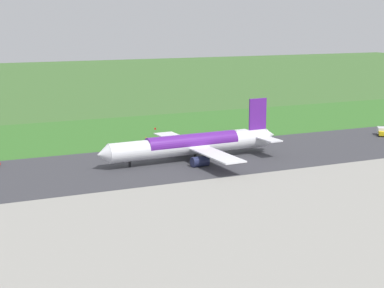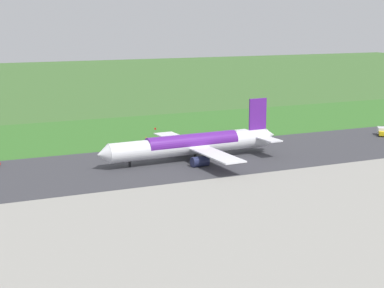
# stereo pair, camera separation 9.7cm
# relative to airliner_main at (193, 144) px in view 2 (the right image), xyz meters

# --- Properties ---
(ground_plane) EXTENTS (800.00, 800.00, 0.00)m
(ground_plane) POSITION_rel_airliner_main_xyz_m (-11.35, 0.02, -4.35)
(ground_plane) COLOR #3D662D
(runway_asphalt) EXTENTS (600.00, 40.44, 0.06)m
(runway_asphalt) POSITION_rel_airliner_main_xyz_m (-11.35, 0.02, -4.32)
(runway_asphalt) COLOR #38383D
(runway_asphalt) RESTS_ON ground
(grass_verge_foreground) EXTENTS (600.00, 80.00, 0.04)m
(grass_verge_foreground) POSITION_rel_airliner_main_xyz_m (-11.35, -37.76, -4.33)
(grass_verge_foreground) COLOR #346B27
(grass_verge_foreground) RESTS_ON ground
(airliner_main) EXTENTS (54.11, 44.23, 15.88)m
(airliner_main) POSITION_rel_airliner_main_xyz_m (0.00, 0.00, 0.00)
(airliner_main) COLOR white
(airliner_main) RESTS_ON ground
(service_truck_baggage) EXTENTS (5.10, 6.07, 2.65)m
(service_truck_baggage) POSITION_rel_airliner_main_xyz_m (-71.40, -6.26, -2.95)
(service_truck_baggage) COLOR gold
(service_truck_baggage) RESTS_ON ground
(no_stopping_sign) EXTENTS (0.60, 0.10, 2.65)m
(no_stopping_sign) POSITION_rel_airliner_main_xyz_m (-2.80, -36.83, -2.78)
(no_stopping_sign) COLOR slate
(no_stopping_sign) RESTS_ON ground
(traffic_cone_orange) EXTENTS (0.40, 0.40, 0.55)m
(traffic_cone_orange) POSITION_rel_airliner_main_xyz_m (1.37, -34.41, -4.08)
(traffic_cone_orange) COLOR orange
(traffic_cone_orange) RESTS_ON ground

